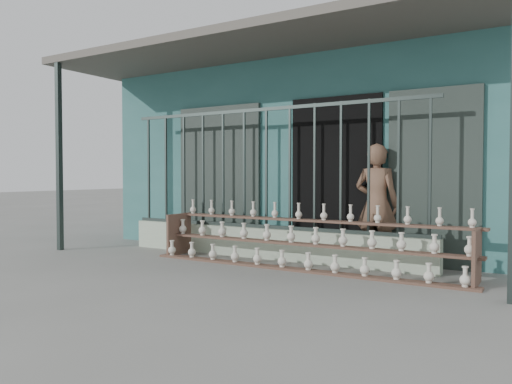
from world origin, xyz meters
The scene contains 6 objects.
ground centered at (0.00, 0.00, 0.00)m, with size 60.00×60.00×0.00m, color slate.
workshop_building centered at (0.00, 4.23, 1.62)m, with size 7.40×6.60×3.21m.
parapet_wall centered at (0.00, 1.30, 0.23)m, with size 5.00×0.20×0.45m, color beige.
security_fence centered at (0.00, 1.30, 1.35)m, with size 5.00×0.04×1.80m.
shelf_rack centered at (0.80, 0.89, 0.36)m, with size 4.50×0.68×0.85m.
elderly_woman centered at (1.57, 1.65, 0.84)m, with size 0.61×0.40×1.68m, color brown.
Camera 1 is at (3.70, -5.13, 1.25)m, focal length 35.00 mm.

